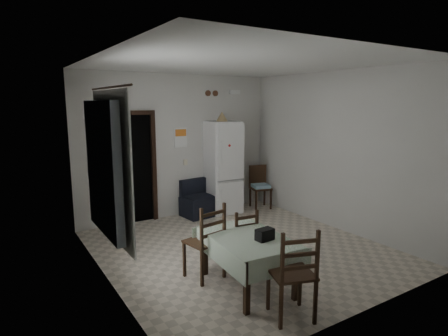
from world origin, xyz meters
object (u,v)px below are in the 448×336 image
at_px(corner_chair, 261,187).
at_px(dining_table, 247,261).
at_px(navy_seat, 198,198).
at_px(dining_chair_near_head, 292,272).
at_px(dining_chair_far_right, 241,238).
at_px(dining_chair_far_left, 204,240).
at_px(fridge, 223,167).

bearing_deg(corner_chair, dining_table, -115.51).
bearing_deg(navy_seat, dining_table, -113.19).
bearing_deg(navy_seat, dining_chair_near_head, -109.70).
xyz_separation_m(corner_chair, dining_chair_far_right, (-2.12, -2.28, -0.04)).
relative_size(navy_seat, dining_chair_far_left, 0.72).
height_order(fridge, corner_chair, fridge).
distance_m(fridge, dining_chair_far_right, 2.82).
relative_size(corner_chair, dining_chair_near_head, 0.90).
bearing_deg(fridge, dining_chair_far_right, -111.35).
bearing_deg(dining_table, dining_chair_far_left, 127.65).
bearing_deg(corner_chair, dining_chair_near_head, -108.47).
xyz_separation_m(navy_seat, corner_chair, (1.47, -0.20, 0.10)).
xyz_separation_m(dining_table, dining_chair_far_left, (-0.33, 0.52, 0.18)).
relative_size(navy_seat, corner_chair, 0.80).
distance_m(corner_chair, dining_chair_far_right, 3.11).
bearing_deg(dining_chair_near_head, dining_chair_far_right, -82.24).
distance_m(navy_seat, dining_chair_far_right, 2.56).
distance_m(corner_chair, dining_chair_far_left, 3.55).
relative_size(fridge, corner_chair, 2.07).
bearing_deg(dining_chair_far_left, dining_chair_near_head, 94.49).
bearing_deg(navy_seat, fridge, -6.18).
relative_size(fridge, dining_chair_far_right, 2.24).
distance_m(dining_table, dining_chair_far_right, 0.59).
distance_m(fridge, dining_table, 3.41).
relative_size(corner_chair, dining_chair_far_right, 1.08).
xyz_separation_m(dining_table, dining_chair_near_head, (-0.00, -0.82, 0.19)).
height_order(dining_table, dining_chair_far_left, dining_chair_far_left).
bearing_deg(dining_chair_far_right, corner_chair, -126.23).
height_order(navy_seat, dining_table, navy_seat).
relative_size(fridge, navy_seat, 2.60).
xyz_separation_m(navy_seat, dining_table, (-0.92, -2.99, -0.04)).
distance_m(fridge, dining_chair_near_head, 4.13).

